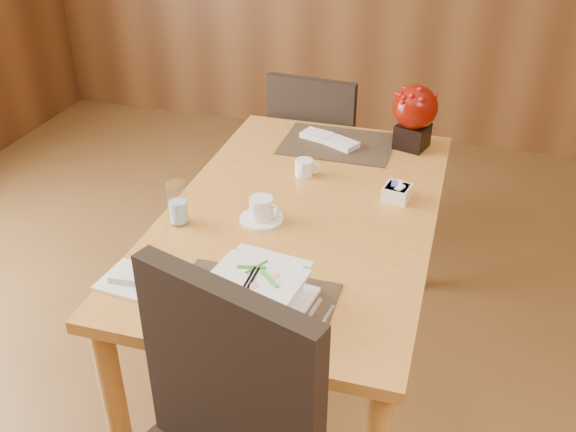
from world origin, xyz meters
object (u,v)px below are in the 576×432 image
(far_chair, at_px, (318,152))
(sugar_caddy, at_px, (397,193))
(soup_setting, at_px, (257,292))
(berry_decor, at_px, (415,113))
(dining_table, at_px, (302,233))
(water_glass, at_px, (178,203))
(creamer_jug, at_px, (304,168))
(coffee_cup, at_px, (261,211))
(bread_plate, at_px, (130,280))

(far_chair, bearing_deg, sugar_caddy, 127.08)
(soup_setting, height_order, berry_decor, berry_decor)
(dining_table, xyz_separation_m, far_chair, (-0.17, 0.92, -0.13))
(water_glass, distance_m, creamer_jug, 0.54)
(berry_decor, relative_size, far_chair, 0.28)
(coffee_cup, relative_size, berry_decor, 0.56)
(coffee_cup, height_order, creamer_jug, coffee_cup)
(creamer_jug, height_order, bread_plate, creamer_jug)
(sugar_caddy, xyz_separation_m, bread_plate, (-0.67, -0.69, -0.02))
(water_glass, bearing_deg, bread_plate, -90.06)
(dining_table, distance_m, soup_setting, 0.57)
(creamer_jug, xyz_separation_m, berry_decor, (0.36, 0.36, 0.12))
(water_glass, xyz_separation_m, creamer_jug, (0.31, 0.45, -0.04))
(coffee_cup, bearing_deg, bread_plate, -121.03)
(creamer_jug, bearing_deg, soup_setting, -89.47)
(dining_table, xyz_separation_m, coffee_cup, (-0.11, -0.11, 0.13))
(water_glass, distance_m, far_chair, 1.18)
(soup_setting, relative_size, coffee_cup, 2.01)
(soup_setting, distance_m, far_chair, 1.51)
(water_glass, height_order, sugar_caddy, water_glass)
(bread_plate, bearing_deg, sugar_caddy, 45.99)
(bread_plate, xyz_separation_m, far_chair, (0.20, 1.46, -0.23))
(coffee_cup, xyz_separation_m, berry_decor, (0.41, 0.72, 0.11))
(water_glass, distance_m, bread_plate, 0.34)
(dining_table, relative_size, creamer_jug, 17.18)
(sugar_caddy, bearing_deg, bread_plate, -134.01)
(creamer_jug, distance_m, berry_decor, 0.52)
(sugar_caddy, height_order, bread_plate, sugar_caddy)
(dining_table, height_order, soup_setting, soup_setting)
(dining_table, relative_size, sugar_caddy, 16.94)
(sugar_caddy, bearing_deg, berry_decor, 90.39)
(creamer_jug, height_order, berry_decor, berry_decor)
(sugar_caddy, height_order, berry_decor, berry_decor)
(berry_decor, bearing_deg, water_glass, -129.48)
(soup_setting, bearing_deg, coffee_cup, 115.09)
(bread_plate, bearing_deg, coffee_cup, 58.97)
(soup_setting, bearing_deg, creamer_jug, 104.01)
(dining_table, relative_size, bread_plate, 9.47)
(coffee_cup, bearing_deg, sugar_caddy, 32.80)
(bread_plate, bearing_deg, soup_setting, -1.53)
(dining_table, xyz_separation_m, berry_decor, (0.30, 0.61, 0.25))
(bread_plate, bearing_deg, berry_decor, 59.79)
(water_glass, xyz_separation_m, sugar_caddy, (0.67, 0.36, -0.05))
(water_glass, relative_size, bread_plate, 0.95)
(creamer_jug, distance_m, far_chair, 0.73)
(water_glass, bearing_deg, berry_decor, 50.52)
(soup_setting, xyz_separation_m, water_glass, (-0.39, 0.35, 0.02))
(soup_setting, relative_size, creamer_jug, 3.42)
(coffee_cup, height_order, bread_plate, coffee_cup)
(coffee_cup, relative_size, far_chair, 0.16)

